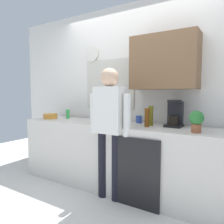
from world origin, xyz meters
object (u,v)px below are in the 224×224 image
Objects in this scene: potted_plant at (196,120)px; bottle_amber_beer at (147,118)px; bottle_red_vinegar at (95,114)px; mixing_bowl at (50,116)px; dish_soap at (68,114)px; cup_blue_mug at (139,119)px; coffee_maker at (175,115)px; bottle_olive_oil at (151,116)px; person_at_sink at (110,123)px.

bottle_amber_beer is at bearing 171.27° from potted_plant.
potted_plant is (1.38, -0.12, 0.02)m from bottle_red_vinegar.
bottle_red_vinegar is at bearing 178.13° from bottle_amber_beer.
dish_soap reaches higher than mixing_bowl.
bottle_red_vinegar is 0.88m from mixing_bowl.
coffee_maker is at bearing -8.43° from cup_blue_mug.
potted_plant is at bearing -24.12° from cup_blue_mug.
bottle_red_vinegar is at bearing -171.95° from bottle_olive_oil.
bottle_amber_beer is 2.30× the size of cup_blue_mug.
person_at_sink is at bearing -146.61° from bottle_amber_beer.
person_at_sink is at bearing -33.53° from bottle_red_vinegar.
dish_soap is (-1.20, -0.13, 0.03)m from cup_blue_mug.
mixing_bowl is 2.26m from potted_plant.
coffee_maker is 0.42m from potted_plant.
bottle_red_vinegar is at bearing 139.90° from person_at_sink.
coffee_maker is at bearing 35.94° from bottle_amber_beer.
bottle_olive_oil is at bearing -0.42° from dish_soap.
coffee_maker is at bearing 136.57° from potted_plant.
bottle_red_vinegar is at bearing -10.75° from dish_soap.
mixing_bowl is at bearing -173.63° from coffee_maker.
coffee_maker is 0.53m from cup_blue_mug.
bottle_red_vinegar is (-0.80, 0.03, -0.01)m from bottle_amber_beer.
dish_soap is (-1.44, 0.15, -0.04)m from bottle_amber_beer.
bottle_red_vinegar is at bearing 175.20° from potted_plant.
coffee_maker is 0.29m from bottle_olive_oil.
cup_blue_mug is 1.46m from mixing_bowl.
bottle_olive_oil is at bearing 92.66° from bottle_amber_beer.
dish_soap is (-0.64, 0.12, -0.03)m from bottle_red_vinegar.
potted_plant is at bearing -1.89° from mixing_bowl.
bottle_olive_oil is at bearing 158.98° from potted_plant.
cup_blue_mug is 0.45× the size of mixing_bowl.
mixing_bowl is at bearing -179.46° from bottle_amber_beer.
bottle_olive_oil is at bearing -31.49° from cup_blue_mug.
bottle_red_vinegar is 0.62m from cup_blue_mug.
mixing_bowl is 0.14× the size of person_at_sink.
bottle_amber_beer is at bearing -1.87° from bottle_red_vinegar.
bottle_amber_beer is 1.28× the size of dish_soap.
dish_soap is at bearing 169.25° from bottle_red_vinegar.
coffee_maker reaches higher than bottle_amber_beer.
coffee_maker is 1.83× the size of dish_soap.
coffee_maker is at bearing 12.66° from bottle_olive_oil.
cup_blue_mug is 1.21m from dish_soap.
bottle_red_vinegar reaches higher than dish_soap.
cup_blue_mug is at bearing 6.13° from dish_soap.
cup_blue_mug is 0.43× the size of potted_plant.
mixing_bowl is at bearing -177.26° from bottle_red_vinegar.
cup_blue_mug is at bearing 68.12° from person_at_sink.
bottle_olive_oil is at bearing 5.28° from mixing_bowl.
potted_plant is 0.98m from person_at_sink.
dish_soap is 1.13m from person_at_sink.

